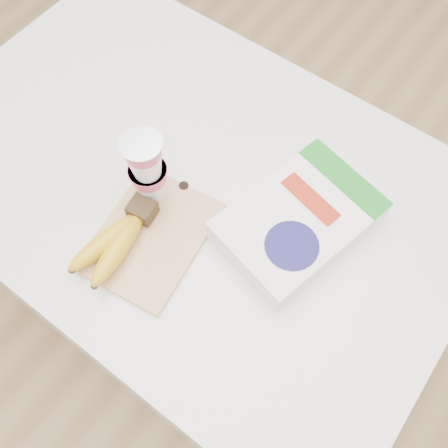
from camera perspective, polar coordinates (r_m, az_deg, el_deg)
name	(u,v)px	position (r m, az deg, el deg)	size (l,w,h in m)	color
table	(197,257)	(1.43, -3.06, -3.80)	(1.17, 0.78, 0.88)	silver
cutting_board	(151,236)	(0.97, -8.32, -1.42)	(0.19, 0.26, 0.01)	#E1AB7B
bananas	(116,240)	(0.95, -12.23, -1.80)	(0.10, 0.20, 0.06)	#382816
yogurt_stack	(147,168)	(0.92, -8.80, 6.30)	(0.08, 0.08, 0.18)	white
cereal_box	(298,221)	(0.96, 8.48, 0.33)	(0.26, 0.33, 0.06)	white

